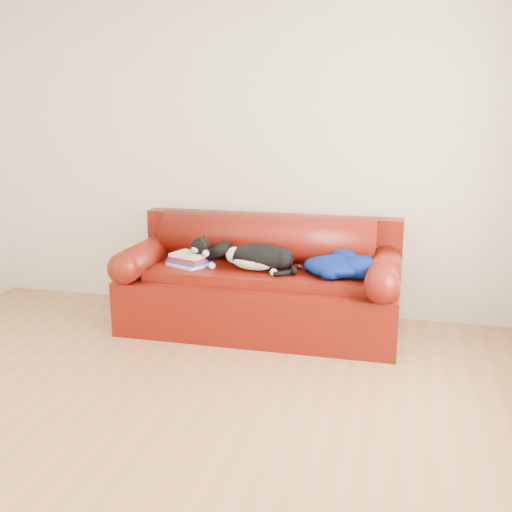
{
  "coord_description": "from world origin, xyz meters",
  "views": [
    {
      "loc": [
        1.38,
        -2.81,
        1.67
      ],
      "look_at": [
        0.33,
        1.35,
        0.62
      ],
      "focal_mm": 42.0,
      "sensor_mm": 36.0,
      "label": 1
    }
  ],
  "objects_px": {
    "book_stack": "(190,259)",
    "cat": "(259,258)",
    "sofa_base": "(261,300)",
    "blanket": "(339,265)"
  },
  "relations": [
    {
      "from": "book_stack",
      "to": "cat",
      "type": "bearing_deg",
      "value": -0.74
    },
    {
      "from": "cat",
      "to": "blanket",
      "type": "relative_size",
      "value": 1.2
    },
    {
      "from": "sofa_base",
      "to": "blanket",
      "type": "relative_size",
      "value": 3.61
    },
    {
      "from": "cat",
      "to": "blanket",
      "type": "height_order",
      "value": "cat"
    },
    {
      "from": "cat",
      "to": "blanket",
      "type": "bearing_deg",
      "value": 6.78
    },
    {
      "from": "sofa_base",
      "to": "book_stack",
      "type": "bearing_deg",
      "value": -171.0
    },
    {
      "from": "sofa_base",
      "to": "cat",
      "type": "height_order",
      "value": "cat"
    },
    {
      "from": "sofa_base",
      "to": "book_stack",
      "type": "xyz_separation_m",
      "value": [
        -0.54,
        -0.09,
        0.31
      ]
    },
    {
      "from": "sofa_base",
      "to": "book_stack",
      "type": "height_order",
      "value": "book_stack"
    },
    {
      "from": "cat",
      "to": "blanket",
      "type": "distance_m",
      "value": 0.6
    }
  ]
}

